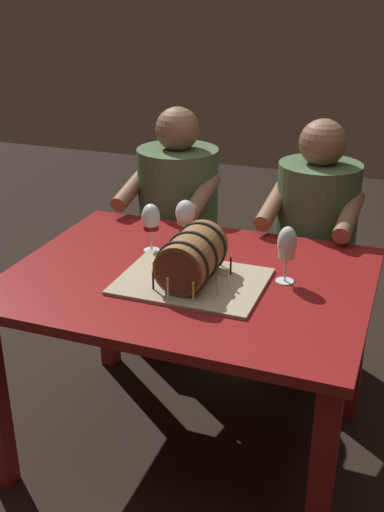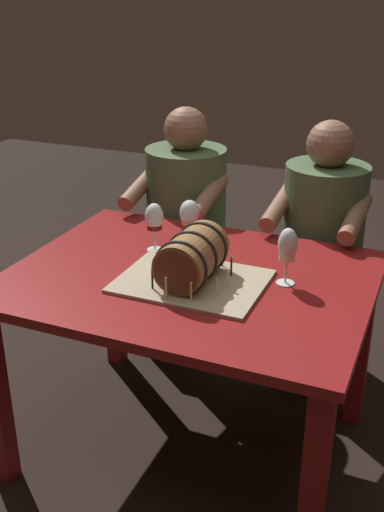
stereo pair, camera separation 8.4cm
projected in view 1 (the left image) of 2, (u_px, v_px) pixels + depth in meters
ground_plane at (190, 445)px, 2.47m from camera, size 8.00×8.00×0.00m
dining_table at (189, 303)px, 2.21m from camera, size 1.25×0.96×0.75m
barrel_cake at (192, 261)px, 2.08m from camera, size 0.49×0.37×0.19m
wine_glass_red at (151, 220)px, 2.31m from camera, size 0.07×0.07×0.19m
wine_glass_white at (287, 246)px, 2.06m from camera, size 0.07×0.07×0.20m
wine_glass_amber at (185, 215)px, 2.39m from camera, size 0.08×0.08×0.17m
person_seated_left at (178, 240)px, 2.94m from camera, size 0.40×0.48×1.19m
person_seated_right at (312, 262)px, 2.74m from camera, size 0.40×0.48×1.19m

